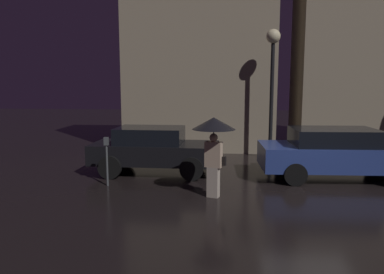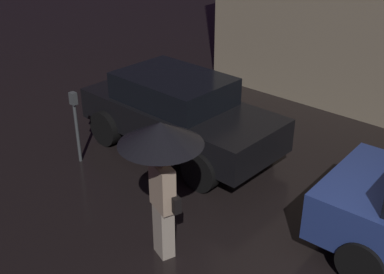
% 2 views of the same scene
% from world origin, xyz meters
% --- Properties ---
extents(parked_car_black, '(3.97, 1.88, 1.46)m').
position_xyz_m(parked_car_black, '(-4.56, 1.49, 0.77)').
color(parked_car_black, black).
rests_on(parked_car_black, ground).
extents(pedestrian_with_umbrella, '(1.07, 1.07, 2.00)m').
position_xyz_m(pedestrian_with_umbrella, '(-2.63, -0.89, 1.62)').
color(pedestrian_with_umbrella, beige).
rests_on(pedestrian_with_umbrella, ground).
extents(parking_meter, '(0.12, 0.10, 1.36)m').
position_xyz_m(parking_meter, '(-5.58, -0.10, 0.84)').
color(parking_meter, '#4C5154').
rests_on(parking_meter, ground).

